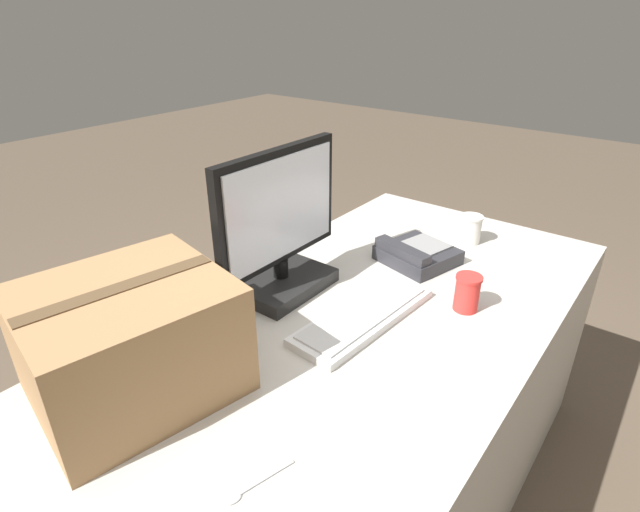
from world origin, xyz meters
The scene contains 9 objects.
ground_plane centered at (0.00, 0.00, 0.00)m, with size 12.00×12.00×0.00m, color brown.
office_desk centered at (0.00, 0.00, 0.37)m, with size 1.80×0.90×0.74m.
monitor centered at (-0.01, 0.26, 0.91)m, with size 0.46×0.22×0.42m.
keyboard centered at (0.00, -0.02, 0.75)m, with size 0.46×0.18×0.03m.
desk_phone centered at (0.39, 0.03, 0.77)m, with size 0.26×0.26×0.08m.
paper_cup_left centered at (0.22, -0.22, 0.79)m, with size 0.07×0.07×0.10m.
paper_cup_right centered at (0.64, -0.05, 0.79)m, with size 0.08×0.08×0.10m.
spoon centered at (-0.56, -0.15, 0.74)m, with size 0.14×0.05×0.00m.
cardboard_box centered at (-0.52, 0.22, 0.86)m, with size 0.46×0.43×0.26m.
Camera 1 is at (-0.96, -0.62, 1.50)m, focal length 28.00 mm.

